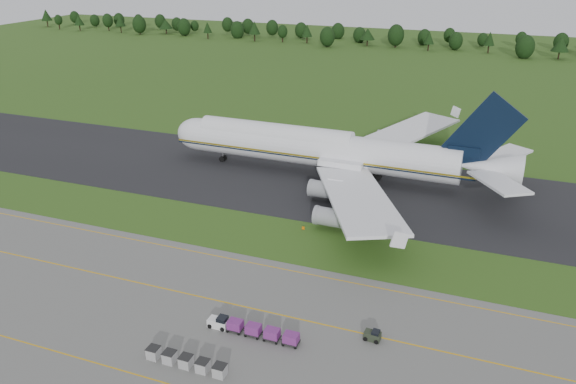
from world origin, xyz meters
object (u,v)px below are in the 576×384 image
at_px(uld_row, 186,361).
at_px(edge_markers, 348,236).
at_px(aircraft, 325,149).
at_px(utility_cart, 372,336).
at_px(baggage_train, 251,329).

bearing_deg(uld_row, edge_markers, 76.13).
xyz_separation_m(aircraft, uld_row, (2.82, -69.05, -5.77)).
relative_size(utility_cart, uld_row, 0.21).
distance_m(aircraft, uld_row, 69.34).
height_order(baggage_train, edge_markers, baggage_train).
height_order(utility_cart, uld_row, uld_row).
xyz_separation_m(uld_row, edge_markers, (10.19, 41.25, -0.57)).
xyz_separation_m(aircraft, edge_markers, (13.00, -27.80, -6.34)).
relative_size(aircraft, edge_markers, 4.58).
bearing_deg(baggage_train, aircraft, 97.56).
bearing_deg(baggage_train, uld_row, -120.48).
bearing_deg(aircraft, uld_row, -87.66).
bearing_deg(edge_markers, baggage_train, -98.77).
xyz_separation_m(utility_cart, edge_markers, (-10.84, 27.66, -0.38)).
bearing_deg(uld_row, baggage_train, 59.52).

